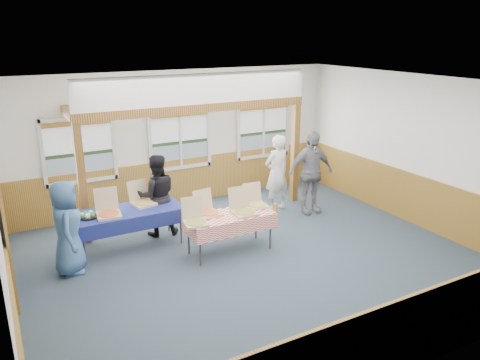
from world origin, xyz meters
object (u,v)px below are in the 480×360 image
object	(u,v)px
person_grey	(311,173)
woman_white	(277,173)
woman_black	(157,195)
table_right	(230,218)
man_blue	(67,228)
table_left	(128,213)

from	to	relation	value
person_grey	woman_white	bearing A→B (deg)	146.02
woman_white	person_grey	bearing A→B (deg)	133.21
woman_white	woman_black	distance (m)	2.90
table_right	person_grey	distance (m)	2.75
man_blue	woman_black	bearing A→B (deg)	-56.72
table_right	person_grey	bearing A→B (deg)	32.65
woman_white	table_right	bearing A→B (deg)	29.12
man_blue	table_left	bearing A→B (deg)	-56.64
man_blue	person_grey	world-z (taller)	person_grey
table_left	person_grey	xyz separation A→B (m)	(4.17, -0.19, 0.25)
table_left	person_grey	world-z (taller)	person_grey
woman_white	woman_black	xyz separation A→B (m)	(-2.90, -0.01, -0.05)
table_left	man_blue	size ratio (longest dim) A/B	1.32
man_blue	person_grey	size ratio (longest dim) A/B	0.87
table_right	man_blue	world-z (taller)	man_blue
table_left	woman_white	distance (m)	3.60
table_left	woman_white	bearing A→B (deg)	21.95
table_right	woman_white	world-z (taller)	woman_white
table_left	man_blue	world-z (taller)	man_blue
table_right	man_blue	bearing A→B (deg)	179.72
woman_black	man_blue	world-z (taller)	woman_black
woman_black	table_right	bearing A→B (deg)	134.58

